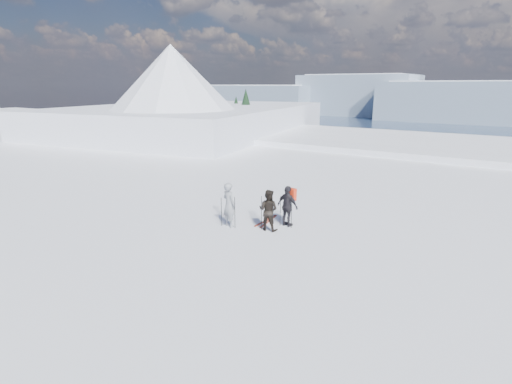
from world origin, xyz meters
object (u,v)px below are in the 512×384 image
(skier_grey, at_px, (229,205))
(skier_pack, at_px, (288,206))
(skis_loose, at_px, (267,221))
(skier_dark, at_px, (268,210))

(skier_grey, relative_size, skier_pack, 1.09)
(skier_pack, relative_size, skis_loose, 0.98)
(skier_pack, bearing_deg, skier_dark, 72.14)
(skier_grey, height_order, skier_dark, skier_grey)
(skier_grey, distance_m, skier_pack, 2.34)
(skier_pack, height_order, skis_loose, skier_pack)
(skier_grey, bearing_deg, skier_pack, -130.79)
(skier_grey, distance_m, skis_loose, 1.88)
(skier_grey, bearing_deg, skier_dark, -146.55)
(skier_dark, bearing_deg, skier_grey, 10.67)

